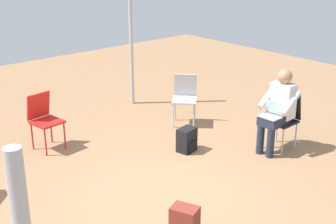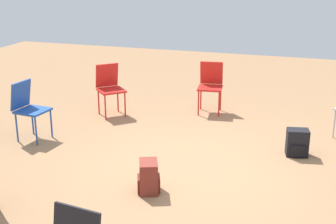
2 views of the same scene
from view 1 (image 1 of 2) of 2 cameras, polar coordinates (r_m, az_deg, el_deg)
ground_plane at (r=5.77m, az=-1.01°, el=-10.80°), size 15.21×15.21×0.00m
chair_northwest at (r=7.94m, az=2.06°, el=2.02°), size 0.58×0.59×0.85m
chair_west at (r=7.21m, az=-14.89°, el=-0.60°), size 0.48×0.45×0.85m
chair_north at (r=7.20m, az=13.96°, el=-0.54°), size 0.41×0.45×0.85m
person_with_laptop at (r=7.00m, az=13.32°, el=0.63°), size 0.50×0.53×1.24m
backpack_near_laptop_user at (r=6.99m, az=2.29°, el=-3.56°), size 0.28×0.31×0.36m
backpack_by_empty_chair at (r=5.07m, az=2.04°, el=-13.51°), size 0.33×0.30×0.36m
tent_pole_near at (r=8.77m, az=-4.54°, el=9.32°), size 0.07×0.07×2.65m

